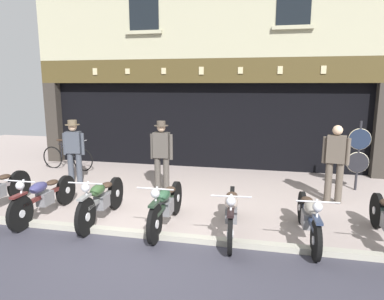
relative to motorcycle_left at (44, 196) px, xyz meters
The scene contains 14 objects.
ground 2.75m from the motorcycle_left, 34.22° to the right, with size 22.51×22.00×0.18m.
shop_facade 6.96m from the motorcycle_left, 70.88° to the left, with size 10.81×4.42×6.41m.
motorcycle_left is the anchor object (origin of this frame).
motorcycle_center_left 1.20m from the motorcycle_left, ahead, with size 0.62×2.01×0.93m.
motorcycle_center 2.48m from the motorcycle_left, ahead, with size 0.62×2.02×0.92m.
motorcycle_center_right 3.66m from the motorcycle_left, ahead, with size 0.62×2.07×0.92m.
motorcycle_right 4.95m from the motorcycle_left, ahead, with size 0.62×2.02×0.90m.
salesman_left 2.48m from the motorcycle_left, 107.11° to the left, with size 0.55×0.37×1.66m.
shopkeeper_center 2.83m from the motorcycle_left, 51.61° to the left, with size 0.56×0.34×1.71m.
salesman_right 6.08m from the motorcycle_left, 20.54° to the left, with size 0.55×0.30×1.71m.
tyre_sign_pole 7.16m from the motorcycle_left, 26.72° to the left, with size 0.52×0.06×1.71m.
advert_board_near 5.12m from the motorcycle_left, 79.48° to the left, with size 0.79×0.03×1.04m.
advert_board_far 5.09m from the motorcycle_left, 94.51° to the left, with size 0.70×0.03×0.92m.
leaning_bicycle 4.00m from the motorcycle_left, 115.86° to the left, with size 1.78×0.50×0.94m.
Camera 1 is at (2.00, -5.21, 2.58)m, focal length 32.70 mm.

